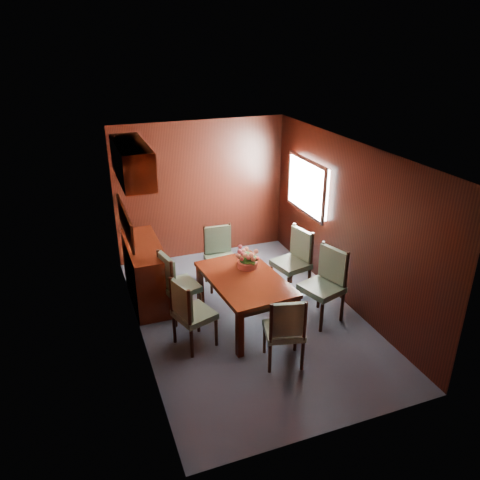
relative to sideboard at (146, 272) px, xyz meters
name	(u,v)px	position (x,y,z in m)	size (l,w,h in m)	color
ground	(248,316)	(1.25, -1.00, -0.45)	(4.50, 4.50, 0.00)	#3F4556
room_shell	(233,202)	(1.15, -0.67, 1.18)	(3.06, 4.52, 2.41)	black
sideboard	(146,272)	(0.00, 0.00, 0.00)	(0.48, 1.40, 0.90)	#371006
dining_table	(245,284)	(1.16, -1.07, 0.14)	(1.04, 1.54, 0.69)	#371006
chair_left_near	(189,311)	(0.30, -1.38, 0.08)	(0.56, 0.57, 0.96)	black
chair_left_far	(175,282)	(0.30, -0.65, 0.11)	(0.55, 0.57, 1.00)	black
chair_right_near	(326,280)	(2.24, -1.38, 0.14)	(0.61, 0.62, 1.06)	black
chair_right_far	(295,258)	(2.18, -0.56, 0.12)	(0.56, 0.58, 1.03)	black
chair_head	(285,328)	(1.27, -2.13, 0.08)	(0.54, 0.53, 0.95)	black
chair_foot	(220,253)	(1.17, 0.05, 0.09)	(0.49, 0.47, 0.97)	black
flower_centerpiece	(247,257)	(1.31, -0.80, 0.39)	(0.31, 0.31, 0.31)	#BE4C3A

